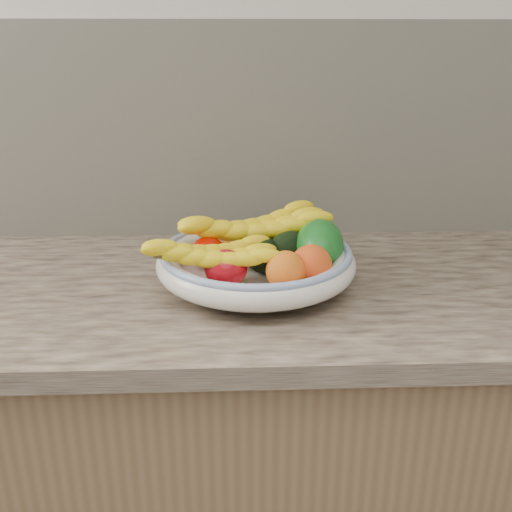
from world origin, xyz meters
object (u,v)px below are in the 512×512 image
object	(u,v)px
fruit_bowl	(256,261)
banana_bunch_front	(211,258)
green_mango	(319,246)
banana_bunch_back	(254,232)

from	to	relation	value
fruit_bowl	banana_bunch_front	xyz separation A→B (m)	(-0.09, -0.07, 0.03)
green_mango	banana_bunch_back	xyz separation A→B (m)	(-0.13, 0.06, 0.01)
fruit_bowl	green_mango	bearing A→B (deg)	4.70
fruit_bowl	green_mango	distance (m)	0.13
green_mango	banana_bunch_front	xyz separation A→B (m)	(-0.21, -0.08, 0.01)
fruit_bowl	green_mango	xyz separation A→B (m)	(0.12, 0.01, 0.03)
fruit_bowl	banana_bunch_back	bearing A→B (deg)	91.25
fruit_bowl	banana_bunch_back	world-z (taller)	banana_bunch_back
banana_bunch_back	banana_bunch_front	world-z (taller)	banana_bunch_back
green_mango	banana_bunch_front	size ratio (longest dim) A/B	0.56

